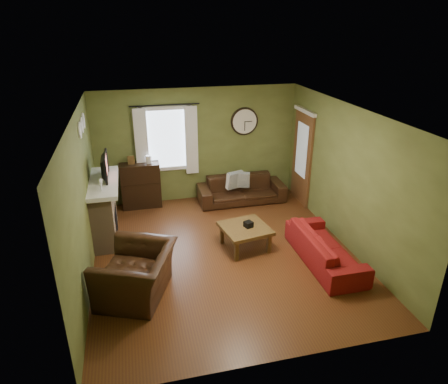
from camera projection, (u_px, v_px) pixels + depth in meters
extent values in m
cube|color=#562D15|center=(224.00, 253.00, 7.32)|extent=(4.60, 5.20, 0.00)
cube|color=white|center=(224.00, 112.00, 6.29)|extent=(4.60, 5.20, 0.00)
cube|color=#5D6830|center=(83.00, 201.00, 6.31)|extent=(0.00, 5.20, 2.60)
cube|color=#5D6830|center=(346.00, 177.00, 7.30)|extent=(0.00, 5.20, 2.60)
cube|color=#5D6830|center=(197.00, 145.00, 9.12)|extent=(4.60, 0.00, 2.60)
cube|color=#5D6830|center=(277.00, 276.00, 4.49)|extent=(4.60, 0.00, 2.60)
cube|color=tan|center=(104.00, 211.00, 7.68)|extent=(0.40, 1.40, 1.10)
cube|color=black|center=(116.00, 222.00, 7.82)|extent=(0.04, 0.60, 0.55)
cube|color=white|center=(102.00, 183.00, 7.45)|extent=(0.58, 1.60, 0.08)
imported|color=black|center=(102.00, 169.00, 7.50)|extent=(0.08, 0.60, 0.35)
cube|color=#994C3F|center=(106.00, 166.00, 7.50)|extent=(0.02, 0.62, 0.36)
cylinder|color=white|center=(80.00, 130.00, 6.65)|extent=(0.28, 0.28, 0.03)
cylinder|color=white|center=(82.00, 125.00, 6.96)|extent=(0.28, 0.28, 0.03)
cylinder|color=white|center=(83.00, 121.00, 7.28)|extent=(0.28, 0.28, 0.03)
cylinder|color=black|center=(165.00, 105.00, 8.48)|extent=(0.03, 0.03, 1.50)
cube|color=white|center=(142.00, 144.00, 8.69)|extent=(0.28, 0.04, 1.55)
cube|color=white|center=(192.00, 141.00, 8.92)|extent=(0.28, 0.04, 1.55)
cube|color=brown|center=(302.00, 158.00, 9.04)|extent=(0.05, 0.90, 2.10)
imported|color=brown|center=(142.00, 164.00, 8.97)|extent=(0.23, 0.26, 0.02)
imported|color=black|center=(241.00, 189.00, 9.32)|extent=(2.00, 0.78, 0.58)
cube|color=#939B9F|center=(235.00, 180.00, 9.17)|extent=(0.42, 0.24, 0.40)
cube|color=#939B9F|center=(242.00, 180.00, 9.18)|extent=(0.38, 0.21, 0.36)
imported|color=maroon|center=(325.00, 248.00, 6.97)|extent=(0.74, 1.89, 0.55)
imported|color=black|center=(136.00, 274.00, 6.08)|extent=(1.41, 1.49, 0.77)
cube|color=black|center=(248.00, 229.00, 7.35)|extent=(0.18, 0.18, 0.11)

